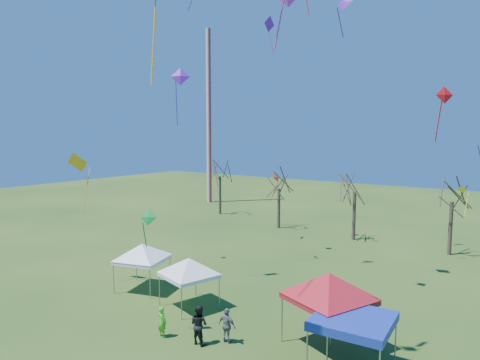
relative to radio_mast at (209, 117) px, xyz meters
The scene contains 21 objects.
ground 45.78m from the radio_mast, 50.53° to the right, with size 140.00×140.00×0.00m, color #254616.
radio_mast is the anchor object (origin of this frame).
tree_0 11.45m from the radio_mast, 42.77° to the right, with size 3.83×3.83×8.44m.
tree_1 20.72m from the radio_mast, 28.48° to the right, with size 3.42×3.42×7.54m.
tree_2 28.08m from the radio_mast, 20.57° to the right, with size 3.71×3.71×8.18m.
tree_3 36.04m from the radio_mast, 16.31° to the right, with size 3.59×3.59×7.91m.
tent_white_west 37.09m from the radio_mast, 57.64° to the right, with size 3.78×3.78×3.48m.
tent_white_mid 39.86m from the radio_mast, 52.45° to the right, with size 3.67×3.67×3.37m.
tent_red 45.12m from the radio_mast, 43.41° to the right, with size 4.36×4.36×4.16m.
tent_blue 47.57m from the radio_mast, 43.26° to the right, with size 3.31×3.31×2.45m.
person_dark 44.63m from the radio_mast, 51.37° to the right, with size 0.93×0.72×1.91m, color black.
person_grey 44.67m from the radio_mast, 49.58° to the right, with size 1.01×0.42×1.72m, color slate.
person_green 43.94m from the radio_mast, 53.87° to the right, with size 0.56×0.37×1.55m, color green.
kite_1 42.58m from the radio_mast, 54.74° to the right, with size 0.92×0.67×1.98m.
kite_13 24.84m from the radio_mast, 35.42° to the right, with size 0.84×1.18×2.82m.
kite_22 38.38m from the radio_mast, 21.15° to the right, with size 0.80×0.74×2.33m.
kite_11 36.54m from the radio_mast, 36.60° to the right, with size 1.33×0.94×2.65m.
kite_14 35.15m from the radio_mast, 65.08° to the right, with size 1.80×1.42×4.13m.
kite_2 25.29m from the radio_mast, 37.67° to the right, with size 0.76×1.46×3.58m.
kite_8 34.48m from the radio_mast, 53.69° to the right, with size 1.32×1.20×3.75m.
kite_17 44.69m from the radio_mast, 36.40° to the right, with size 0.79×0.69×2.60m.
Camera 1 is at (11.84, -14.58, 10.05)m, focal length 32.00 mm.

